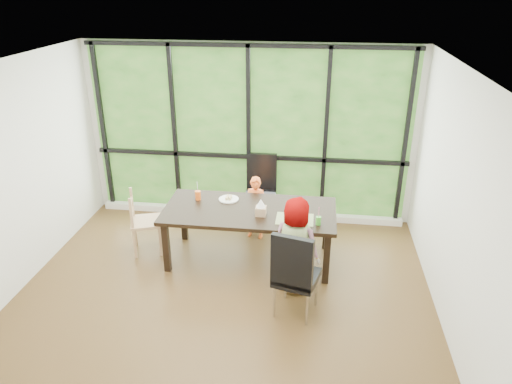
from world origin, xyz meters
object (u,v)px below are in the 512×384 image
dining_table (250,234)px  chair_window_leather (260,191)px  plate_far (229,199)px  green_cup (318,221)px  orange_cup (198,195)px  plate_near (298,219)px  chair_interior_leather (297,272)px  child_toddler (256,208)px  tissue_box (261,211)px  child_older (297,245)px  chair_end_beech (146,222)px

dining_table → chair_window_leather: size_ratio=2.08×
plate_far → green_cup: size_ratio=2.57×
plate_far → orange_cup: bearing=-174.0°
dining_table → plate_far: size_ratio=8.32×
plate_near → green_cup: size_ratio=2.11×
orange_cup → chair_interior_leather: bearing=-41.6°
plate_near → child_toddler: bearing=127.4°
plate_near → dining_table: bearing=162.0°
dining_table → tissue_box: size_ratio=16.83×
child_older → chair_interior_leather: bearing=111.7°
dining_table → child_toddler: (0.00, 0.63, 0.09)m
dining_table → plate_near: 0.77m
dining_table → chair_end_beech: chair_end_beech is taller
child_toddler → child_older: child_older is taller
chair_end_beech → plate_near: size_ratio=4.07×
chair_interior_leather → plate_far: chair_interior_leather is taller
chair_window_leather → plate_far: (-0.33, -0.80, 0.22)m
orange_cup → chair_end_beech: bearing=-166.0°
chair_window_leather → chair_end_beech: chair_window_leather is taller
child_toddler → orange_cup: size_ratio=7.61×
child_older → green_cup: (0.23, 0.28, 0.20)m
orange_cup → tissue_box: 0.97m
child_older → orange_cup: size_ratio=9.84×
dining_table → tissue_box: (0.17, -0.14, 0.43)m
dining_table → chair_window_leather: 1.07m
child_older → plate_near: bearing=-66.9°
tissue_box → green_cup: bearing=-12.6°
chair_interior_leather → chair_end_beech: bearing=-12.4°
plate_far → green_cup: green_cup is taller
chair_window_leather → orange_cup: bearing=-131.8°
plate_far → tissue_box: 0.63m
dining_table → orange_cup: 0.88m
orange_cup → plate_far: bearing=6.0°
plate_far → chair_interior_leather: bearing=-52.5°
orange_cup → dining_table: bearing=-16.1°
chair_window_leather → tissue_box: 1.23m
chair_interior_leather → tissue_box: chair_interior_leather is taller
chair_end_beech → orange_cup: bearing=-95.0°
child_toddler → plate_near: (0.64, -0.84, 0.29)m
chair_interior_leather → tissue_box: size_ratio=8.11×
dining_table → orange_cup: size_ratio=18.19×
chair_interior_leather → tissue_box: (-0.51, 0.91, 0.27)m
green_cup → tissue_box: tissue_box is taller
dining_table → child_toddler: child_toddler is taller
dining_table → child_toddler: 0.64m
child_toddler → chair_window_leather: bearing=98.4°
plate_far → tissue_box: size_ratio=2.02×
orange_cup → tissue_box: size_ratio=0.93×
child_toddler → tissue_box: size_ratio=7.04×
chair_end_beech → plate_near: 2.12m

